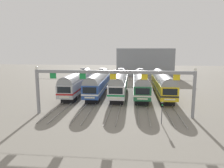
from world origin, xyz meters
The scene contains 10 objects.
ground_plane centered at (0.00, 0.00, 0.00)m, with size 160.00×160.00×0.00m, color gray.
track_bed centered at (0.00, 17.00, 0.07)m, with size 18.75×70.00×0.15m.
commuter_train_stainless centered at (-8.62, 0.00, 2.69)m, with size 2.88×18.06×5.05m.
commuter_train_blue centered at (-4.31, 0.00, 2.69)m, with size 2.88×18.06×5.05m.
commuter_train_white centered at (0.00, 0.00, 2.69)m, with size 2.88×18.06×5.05m.
commuter_train_green centered at (4.31, 0.00, 2.69)m, with size 2.88×18.06×5.05m.
commuter_train_yellow centered at (8.62, -0.01, 2.69)m, with size 2.88×18.06×4.77m.
catenary_gantry centered at (0.00, -13.50, 5.27)m, with size 22.48×0.44×6.97m.
yard_signal_mast centered at (6.47, -16.28, 1.99)m, with size 0.28×0.35×2.84m.
maintenance_building centered at (6.82, 35.68, 4.75)m, with size 19.70×10.00×9.50m, color gray.
Camera 1 is at (2.79, -42.84, 9.48)m, focal length 34.33 mm.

